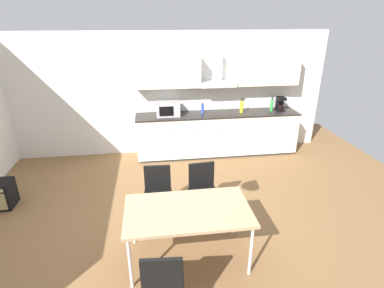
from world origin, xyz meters
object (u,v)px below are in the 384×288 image
at_px(microwave, 168,109).
at_px(bottle_yellow, 242,106).
at_px(coffee_maker, 280,104).
at_px(chair_far_left, 158,190).
at_px(bottle_blue, 202,109).
at_px(dining_table, 188,212).
at_px(bottle_green, 272,105).
at_px(chair_far_right, 203,186).
at_px(pendant_lamp, 187,131).
at_px(chair_near_left, 163,279).

distance_m(microwave, bottle_yellow, 1.57).
distance_m(coffee_maker, chair_far_left, 3.62).
relative_size(bottle_blue, dining_table, 0.16).
height_order(coffee_maker, bottle_blue, coffee_maker).
distance_m(bottle_green, dining_table, 3.82).
bearing_deg(chair_far_right, bottle_yellow, 61.47).
bearing_deg(bottle_blue, bottle_yellow, -2.05).
xyz_separation_m(bottle_yellow, pendant_lamp, (-1.55, -3.05, 0.64)).
distance_m(bottle_blue, pendant_lamp, 3.23).
bearing_deg(microwave, chair_far_left, -97.74).
bearing_deg(coffee_maker, bottle_green, -175.05).
relative_size(microwave, bottle_green, 1.54).
xyz_separation_m(bottle_green, chair_near_left, (-2.57, -3.88, -0.54)).
height_order(coffee_maker, chair_far_left, coffee_maker).
distance_m(chair_far_right, pendant_lamp, 1.46).
relative_size(bottle_yellow, dining_table, 0.21).
bearing_deg(chair_far_left, chair_far_right, -0.02).
bearing_deg(chair_near_left, chair_far_right, 67.48).
xyz_separation_m(dining_table, pendant_lamp, (0.00, 0.00, 1.03)).
distance_m(bottle_green, pendant_lamp, 3.85).
xyz_separation_m(dining_table, chair_far_right, (0.33, 0.80, -0.15)).
bearing_deg(coffee_maker, dining_table, -128.11).
xyz_separation_m(chair_near_left, pendant_lamp, (0.34, 0.80, 1.18)).
relative_size(chair_near_left, pendant_lamp, 2.72).
height_order(chair_far_left, pendant_lamp, pendant_lamp).
height_order(bottle_blue, chair_near_left, bottle_blue).
bearing_deg(coffee_maker, chair_far_left, -140.31).
distance_m(microwave, dining_table, 3.09).
bearing_deg(bottle_yellow, bottle_green, 1.73).
distance_m(chair_near_left, chair_far_right, 1.74).
xyz_separation_m(chair_far_left, chair_far_right, (0.66, -0.00, 0.00)).
bearing_deg(pendant_lamp, chair_far_right, 67.90).
height_order(bottle_green, chair_far_left, bottle_green).
xyz_separation_m(bottle_yellow, chair_far_left, (-1.88, -2.25, -0.54)).
xyz_separation_m(coffee_maker, bottle_green, (-0.20, -0.02, -0.02)).
bearing_deg(bottle_yellow, dining_table, -116.90).
bearing_deg(coffee_maker, bottle_yellow, -177.54).
bearing_deg(microwave, bottle_green, 0.23).
relative_size(coffee_maker, chair_far_left, 0.34).
bearing_deg(pendant_lamp, dining_table, 180.00).
bearing_deg(chair_far_left, chair_near_left, -90.35).
relative_size(bottle_blue, pendant_lamp, 0.74).
xyz_separation_m(bottle_blue, bottle_green, (1.52, -0.01, 0.03)).
bearing_deg(bottle_blue, coffee_maker, 0.25).
bearing_deg(dining_table, coffee_maker, 51.89).
relative_size(bottle_yellow, bottle_blue, 1.33).
bearing_deg(coffee_maker, microwave, -179.38).
height_order(coffee_maker, pendant_lamp, pendant_lamp).
bearing_deg(bottle_green, bottle_yellow, -178.27).
height_order(bottle_blue, bottle_green, bottle_green).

